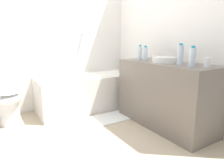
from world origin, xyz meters
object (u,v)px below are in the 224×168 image
object	(u,v)px
bathtub	(88,91)
toilet	(7,97)
water_bottle_1	(180,55)
bath_mat	(115,117)
water_bottle_3	(140,53)
sink_basin	(164,60)
drinking_glass_0	(154,58)
sink_faucet	(174,59)
water_bottle_0	(145,54)
water_bottle_2	(192,57)
drinking_glass_1	(207,63)

from	to	relation	value
bathtub	toilet	distance (m)	1.16
water_bottle_1	bath_mat	xyz separation A→B (m)	(-0.38, 0.77, -0.93)
water_bottle_3	bath_mat	size ratio (longest dim) A/B	0.30
sink_basin	drinking_glass_0	size ratio (longest dim) A/B	3.69
toilet	sink_faucet	distance (m)	2.25
sink_faucet	bath_mat	distance (m)	1.15
sink_basin	water_bottle_1	bearing A→B (deg)	-89.97
toilet	sink_basin	distance (m)	2.11
bathtub	bath_mat	world-z (taller)	bathtub
sink_basin	water_bottle_3	bearing A→B (deg)	91.07
bath_mat	water_bottle_0	bearing A→B (deg)	-30.96
toilet	drinking_glass_0	world-z (taller)	drinking_glass_0
toilet	water_bottle_2	distance (m)	2.35
toilet	water_bottle_0	size ratio (longest dim) A/B	3.61
water_bottle_1	bathtub	bearing A→B (deg)	112.69
sink_faucet	drinking_glass_0	distance (m)	0.25
water_bottle_1	sink_faucet	bearing A→B (deg)	54.29
water_bottle_2	drinking_glass_0	bearing A→B (deg)	83.82
toilet	sink_basin	xyz separation A→B (m)	(1.71, -1.11, 0.50)
water_bottle_2	drinking_glass_0	world-z (taller)	water_bottle_2
water_bottle_3	drinking_glass_1	world-z (taller)	water_bottle_3
sink_basin	water_bottle_0	size ratio (longest dim) A/B	1.48
sink_basin	water_bottle_2	world-z (taller)	water_bottle_2
drinking_glass_1	bath_mat	distance (m)	1.46
sink_basin	sink_faucet	xyz separation A→B (m)	(0.17, 0.00, -0.01)
drinking_glass_0	water_bottle_3	bearing A→B (deg)	97.50
toilet	water_bottle_3	xyz separation A→B (m)	(1.71, -0.65, 0.56)
water_bottle_3	drinking_glass_0	world-z (taller)	water_bottle_3
toilet	water_bottle_0	distance (m)	1.94
bathtub	water_bottle_3	distance (m)	1.04
water_bottle_2	water_bottle_3	distance (m)	0.90
drinking_glass_1	bath_mat	xyz separation A→B (m)	(-0.39, 1.11, -0.87)
sink_basin	drinking_glass_1	distance (m)	0.57
toilet	drinking_glass_0	size ratio (longest dim) A/B	9.00
toilet	bath_mat	bearing A→B (deg)	62.90
bathtub	water_bottle_3	xyz separation A→B (m)	(0.55, -0.63, 0.63)
water_bottle_1	drinking_glass_0	bearing A→B (deg)	86.77
bathtub	toilet	bearing A→B (deg)	178.92
water_bottle_1	toilet	bearing A→B (deg)	141.71
sink_basin	water_bottle_1	size ratio (longest dim) A/B	1.23
water_bottle_3	drinking_glass_1	bearing A→B (deg)	-89.10
sink_faucet	water_bottle_0	world-z (taller)	water_bottle_0
bathtub	bath_mat	xyz separation A→B (m)	(0.18, -0.56, -0.29)
bathtub	sink_basin	bearing A→B (deg)	-63.01
water_bottle_1	drinking_glass_1	distance (m)	0.34
water_bottle_2	water_bottle_3	bearing A→B (deg)	87.76
water_bottle_0	sink_basin	bearing A→B (deg)	-84.38
drinking_glass_1	drinking_glass_0	bearing A→B (deg)	88.70
bathtub	drinking_glass_0	world-z (taller)	bathtub
toilet	drinking_glass_1	bearing A→B (deg)	41.98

